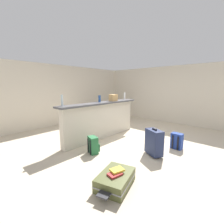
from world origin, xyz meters
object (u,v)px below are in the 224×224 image
(bottle_white, at_px, (125,96))
(backpack_green, at_px, (93,145))
(book_stack, at_px, (116,172))
(dining_table, at_px, (107,109))
(bottle_blue, at_px, (100,99))
(grocery_bag, at_px, (113,98))
(dining_chair_near_partition, at_px, (117,114))
(bottle_clear, at_px, (62,100))
(suitcase_upright_navy, at_px, (154,142))
(backpack_blue, at_px, (177,141))
(dining_chair_far_side, at_px, (100,111))
(suitcase_flat_olive, at_px, (115,180))

(bottle_white, distance_m, backpack_green, 2.57)
(book_stack, bearing_deg, dining_table, 46.01)
(bottle_blue, relative_size, grocery_bag, 0.81)
(dining_table, relative_size, dining_chair_near_partition, 1.18)
(bottle_clear, distance_m, dining_chair_near_partition, 2.91)
(bottle_clear, distance_m, dining_table, 3.03)
(bottle_clear, relative_size, book_stack, 0.87)
(dining_chair_near_partition, xyz_separation_m, suitcase_upright_navy, (-1.50, -2.46, -0.19))
(bottle_clear, bearing_deg, book_stack, -96.70)
(backpack_blue, xyz_separation_m, book_stack, (-2.27, 0.18, 0.05))
(backpack_blue, bearing_deg, suitcase_upright_navy, 161.28)
(bottle_white, bearing_deg, book_stack, -144.37)
(bottle_blue, xyz_separation_m, dining_chair_far_side, (1.52, 1.63, -0.74))
(dining_table, relative_size, book_stack, 3.31)
(backpack_blue, bearing_deg, book_stack, 175.54)
(bottle_clear, distance_m, suitcase_flat_olive, 2.33)
(bottle_blue, xyz_separation_m, book_stack, (-1.50, -1.98, -1.00))
(bottle_blue, height_order, grocery_bag, grocery_bag)
(bottle_clear, xyz_separation_m, suitcase_flat_olive, (-0.23, -1.99, -1.18))
(bottle_blue, distance_m, bottle_white, 1.30)
(suitcase_flat_olive, relative_size, backpack_green, 2.11)
(backpack_green, bearing_deg, suitcase_upright_navy, -52.44)
(dining_table, bearing_deg, suitcase_flat_olive, -134.09)
(dining_chair_near_partition, relative_size, backpack_green, 2.21)
(backpack_green, height_order, book_stack, backpack_green)
(bottle_white, relative_size, backpack_blue, 0.62)
(bottle_blue, relative_size, bottle_white, 0.81)
(bottle_clear, distance_m, grocery_bag, 1.82)
(dining_chair_far_side, distance_m, backpack_green, 3.40)
(bottle_white, bearing_deg, grocery_bag, -172.23)
(grocery_bag, distance_m, suitcase_upright_navy, 2.12)
(bottle_clear, distance_m, book_stack, 2.27)
(backpack_green, bearing_deg, grocery_bag, 23.97)
(bottle_white, bearing_deg, bottle_clear, -179.92)
(dining_table, xyz_separation_m, backpack_green, (-2.40, -1.84, -0.44))
(bottle_clear, height_order, bottle_white, bottle_clear)
(bottle_blue, relative_size, suitcase_flat_olive, 0.24)
(bottle_clear, bearing_deg, dining_chair_far_side, 29.93)
(dining_table, height_order, backpack_blue, dining_table)
(bottle_clear, xyz_separation_m, grocery_bag, (1.82, -0.10, -0.03))
(dining_chair_near_partition, height_order, suitcase_flat_olive, dining_chair_near_partition)
(grocery_bag, relative_size, backpack_blue, 0.62)
(suitcase_flat_olive, height_order, backpack_green, backpack_green)
(dining_chair_far_side, bearing_deg, backpack_green, -135.92)
(bottle_clear, xyz_separation_m, suitcase_upright_navy, (1.25, -1.92, -0.96))
(suitcase_flat_olive, height_order, backpack_blue, backpack_blue)
(bottle_white, bearing_deg, dining_table, 80.24)
(suitcase_flat_olive, relative_size, book_stack, 2.67)
(backpack_green, bearing_deg, backpack_blue, -40.45)
(suitcase_upright_navy, bearing_deg, dining_chair_far_side, 66.49)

